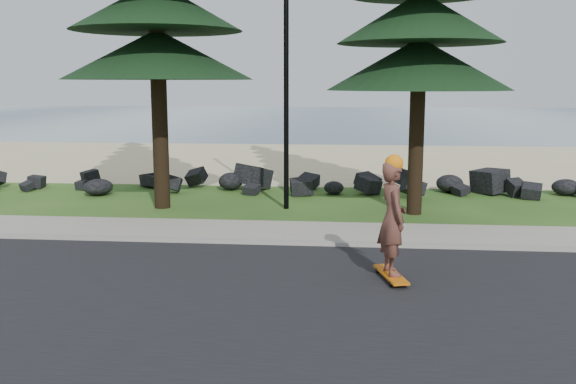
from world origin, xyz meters
name	(u,v)px	position (x,y,z in m)	size (l,w,h in m)	color
ground	(273,235)	(0.00, 0.00, 0.00)	(160.00, 160.00, 0.00)	#244C17
road	(240,299)	(0.00, -4.50, 0.01)	(160.00, 7.00, 0.02)	black
kerb	(268,242)	(0.00, -0.90, 0.05)	(160.00, 0.20, 0.10)	gray
sidewalk	(274,231)	(0.00, 0.20, 0.04)	(160.00, 2.00, 0.08)	gray
beach_sand	(311,160)	(0.00, 14.50, 0.01)	(160.00, 15.00, 0.01)	tan
ocean	(332,118)	(0.00, 51.00, 0.00)	(160.00, 58.00, 0.01)	#37546A
seawall_boulders	(294,194)	(0.00, 5.60, 0.00)	(60.00, 2.40, 1.10)	black
lamp_post	(286,58)	(0.00, 3.20, 4.13)	(0.25, 0.14, 8.14)	black
skateboarder	(392,219)	(2.51, -3.24, 1.13)	(0.65, 1.24, 2.25)	#C75F0B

